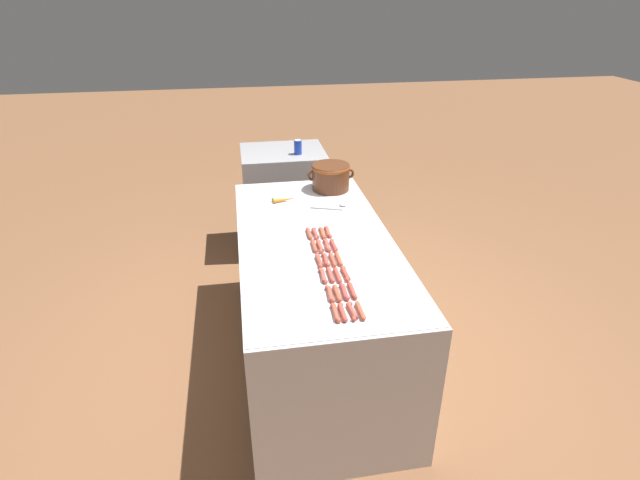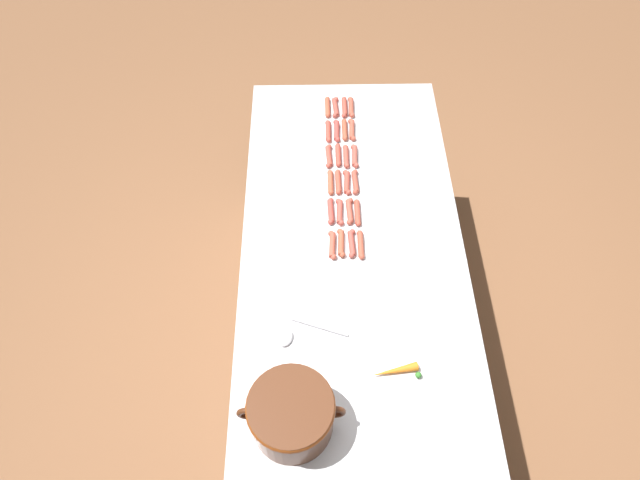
{
  "view_description": "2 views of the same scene",
  "coord_description": "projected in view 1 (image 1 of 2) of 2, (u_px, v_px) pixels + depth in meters",
  "views": [
    {
      "loc": [
        -0.41,
        -2.56,
        2.22
      ],
      "look_at": [
        0.03,
        -0.02,
        0.88
      ],
      "focal_mm": 27.45,
      "sensor_mm": 36.0,
      "label": 1
    },
    {
      "loc": [
        0.16,
        1.31,
        2.77
      ],
      "look_at": [
        0.13,
        0.0,
        0.89
      ],
      "focal_mm": 31.46,
      "sensor_mm": 36.0,
      "label": 2
    }
  ],
  "objects": [
    {
      "name": "hot_dog_2",
      "position": [
        323.0,
        276.0,
        2.5
      ],
      "size": [
        0.03,
        0.14,
        0.02
      ],
      "color": "#B34F41",
      "rests_on": "griddle_counter"
    },
    {
      "name": "hot_dog_16",
      "position": [
        327.0,
        245.0,
        2.79
      ],
      "size": [
        0.03,
        0.14,
        0.02
      ],
      "color": "#B74E41",
      "rests_on": "griddle_counter"
    },
    {
      "name": "serving_spoon",
      "position": [
        338.0,
        206.0,
        3.31
      ],
      "size": [
        0.27,
        0.13,
        0.02
      ],
      "color": "#B7B7BC",
      "rests_on": "griddle_counter"
    },
    {
      "name": "hot_dog_5",
      "position": [
        309.0,
        233.0,
        2.93
      ],
      "size": [
        0.03,
        0.14,
        0.02
      ],
      "color": "#B44D38",
      "rests_on": "griddle_counter"
    },
    {
      "name": "carrot",
      "position": [
        285.0,
        199.0,
        3.39
      ],
      "size": [
        0.18,
        0.06,
        0.03
      ],
      "color": "orange",
      "rests_on": "griddle_counter"
    },
    {
      "name": "hot_dog_9",
      "position": [
        326.0,
        260.0,
        2.65
      ],
      "size": [
        0.03,
        0.14,
        0.02
      ],
      "color": "#B74A3C",
      "rests_on": "griddle_counter"
    },
    {
      "name": "hot_dog_23",
      "position": [
        328.0,
        232.0,
        2.95
      ],
      "size": [
        0.03,
        0.14,
        0.02
      ],
      "color": "#B9503D",
      "rests_on": "griddle_counter"
    },
    {
      "name": "hot_dog_18",
      "position": [
        360.0,
        311.0,
        2.23
      ],
      "size": [
        0.03,
        0.14,
        0.02
      ],
      "color": "#B95239",
      "rests_on": "griddle_counter"
    },
    {
      "name": "hot_dog_4",
      "position": [
        314.0,
        246.0,
        2.79
      ],
      "size": [
        0.03,
        0.14,
        0.02
      ],
      "color": "#B44A38",
      "rests_on": "griddle_counter"
    },
    {
      "name": "soda_can",
      "position": [
        298.0,
        147.0,
        4.18
      ],
      "size": [
        0.07,
        0.07,
        0.12
      ],
      "color": "#1938B2",
      "rests_on": "back_cabinet"
    },
    {
      "name": "hot_dog_0",
      "position": [
        335.0,
        313.0,
        2.22
      ],
      "size": [
        0.03,
        0.14,
        0.02
      ],
      "color": "#B54F3C",
      "rests_on": "griddle_counter"
    },
    {
      "name": "hot_dog_6",
      "position": [
        343.0,
        312.0,
        2.22
      ],
      "size": [
        0.02,
        0.14,
        0.02
      ],
      "color": "#B64A3C",
      "rests_on": "griddle_counter"
    },
    {
      "name": "hot_dog_21",
      "position": [
        339.0,
        259.0,
        2.66
      ],
      "size": [
        0.03,
        0.14,
        0.02
      ],
      "color": "#B45238",
      "rests_on": "griddle_counter"
    },
    {
      "name": "hot_dog_10",
      "position": [
        320.0,
        246.0,
        2.79
      ],
      "size": [
        0.03,
        0.14,
        0.02
      ],
      "color": "#AF503F",
      "rests_on": "griddle_counter"
    },
    {
      "name": "hot_dog_15",
      "position": [
        333.0,
        260.0,
        2.65
      ],
      "size": [
        0.03,
        0.14,
        0.02
      ],
      "color": "#B94D3A",
      "rests_on": "griddle_counter"
    },
    {
      "name": "ground_plane",
      "position": [
        316.0,
        354.0,
        3.32
      ],
      "size": [
        20.0,
        20.0,
        0.0
      ],
      "primitive_type": "plane",
      "color": "brown"
    },
    {
      "name": "hot_dog_8",
      "position": [
        330.0,
        275.0,
        2.51
      ],
      "size": [
        0.03,
        0.14,
        0.02
      ],
      "color": "#B34D3F",
      "rests_on": "griddle_counter"
    },
    {
      "name": "hot_dog_19",
      "position": [
        352.0,
        291.0,
        2.38
      ],
      "size": [
        0.03,
        0.14,
        0.02
      ],
      "color": "#B24739",
      "rests_on": "griddle_counter"
    },
    {
      "name": "hot_dog_14",
      "position": [
        338.0,
        275.0,
        2.51
      ],
      "size": [
        0.03,
        0.14,
        0.02
      ],
      "color": "#B6473A",
      "rests_on": "griddle_counter"
    },
    {
      "name": "hot_dog_17",
      "position": [
        322.0,
        233.0,
        2.93
      ],
      "size": [
        0.03,
        0.14,
        0.02
      ],
      "color": "#B25239",
      "rests_on": "griddle_counter"
    },
    {
      "name": "griddle_counter",
      "position": [
        315.0,
        299.0,
        3.12
      ],
      "size": [
        0.91,
        1.94,
        0.89
      ],
      "color": "#BCBCC1",
      "rests_on": "ground_plane"
    },
    {
      "name": "hot_dog_12",
      "position": [
        352.0,
        311.0,
        2.23
      ],
      "size": [
        0.03,
        0.14,
        0.02
      ],
      "color": "#B04C40",
      "rests_on": "griddle_counter"
    },
    {
      "name": "back_cabinet",
      "position": [
        284.0,
        200.0,
        4.52
      ],
      "size": [
        0.73,
        0.63,
        0.93
      ],
      "primitive_type": "cube",
      "color": "#A0A0A4",
      "rests_on": "ground_plane"
    },
    {
      "name": "hot_dog_7",
      "position": [
        337.0,
        293.0,
        2.36
      ],
      "size": [
        0.03,
        0.14,
        0.02
      ],
      "color": "#AF5138",
      "rests_on": "griddle_counter"
    },
    {
      "name": "hot_dog_20",
      "position": [
        345.0,
        274.0,
        2.52
      ],
      "size": [
        0.03,
        0.14,
        0.02
      ],
      "color": "#B64A3B",
      "rests_on": "griddle_counter"
    },
    {
      "name": "bean_pot",
      "position": [
        331.0,
        176.0,
        3.55
      ],
      "size": [
        0.35,
        0.28,
        0.19
      ],
      "color": "#562D19",
      "rests_on": "griddle_counter"
    },
    {
      "name": "hot_dog_13",
      "position": [
        344.0,
        292.0,
        2.37
      ],
      "size": [
        0.03,
        0.14,
        0.02
      ],
      "color": "#B8463F",
      "rests_on": "griddle_counter"
    },
    {
      "name": "hot_dog_3",
      "position": [
        319.0,
        261.0,
        2.64
      ],
      "size": [
        0.03,
        0.14,
        0.02
      ],
      "color": "#B04A3A",
      "rests_on": "griddle_counter"
    },
    {
      "name": "hot_dog_22",
      "position": [
        334.0,
        245.0,
        2.8
      ],
      "size": [
        0.03,
        0.14,
        0.02
      ],
      "color": "#B7443B",
      "rests_on": "griddle_counter"
    },
    {
      "name": "hot_dog_1",
      "position": [
        330.0,
        294.0,
        2.36
      ],
      "size": [
        0.03,
        0.14,
        0.02
      ],
      "color": "#B8513E",
      "rests_on": "griddle_counter"
    },
    {
      "name": "hot_dog_11",
      "position": [
        315.0,
        233.0,
        2.93
      ],
      "size": [
        0.03,
        0.14,
        0.02
      ],
      "color": "#AD4A3F",
      "rests_on": "griddle_counter"
    }
  ]
}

